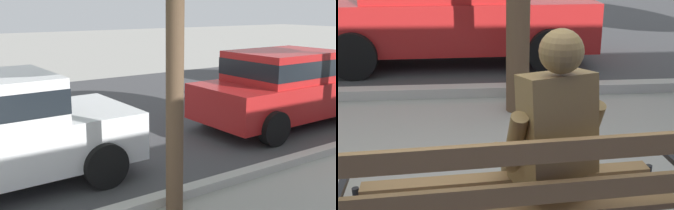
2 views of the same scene
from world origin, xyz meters
The scene contains 2 objects.
street_surface centered at (0.00, 7.50, 0.00)m, with size 60.00×9.00×0.01m, color #424244.
parked_car_red centered at (-0.34, 4.57, 0.84)m, with size 4.13×1.97×1.56m.
Camera 1 is at (-7.21, -1.26, 2.44)m, focal length 45.27 mm.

